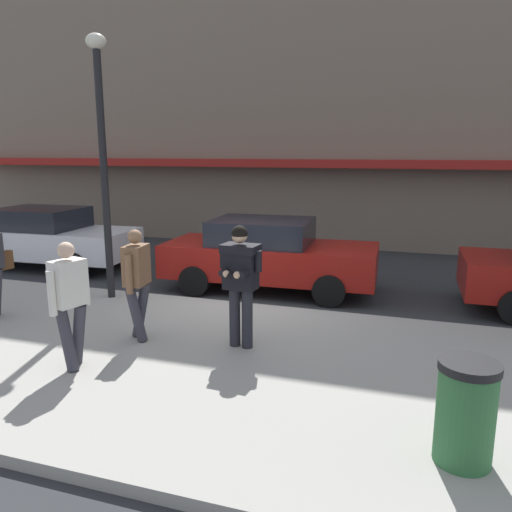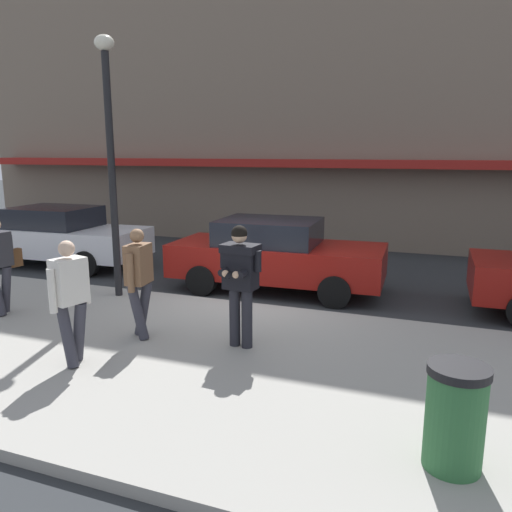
% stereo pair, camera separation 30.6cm
% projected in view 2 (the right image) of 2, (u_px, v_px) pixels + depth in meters
% --- Properties ---
extents(ground_plane, '(80.00, 80.00, 0.00)m').
position_uv_depth(ground_plane, '(247.00, 306.00, 9.74)').
color(ground_plane, '#2B2D30').
extents(sidewalk, '(32.00, 5.30, 0.14)m').
position_uv_depth(sidewalk, '(239.00, 368.00, 6.77)').
color(sidewalk, '#99968E').
rests_on(sidewalk, ground).
extents(curb_paint_line, '(28.00, 0.12, 0.01)m').
position_uv_depth(curb_paint_line, '(297.00, 310.00, 9.44)').
color(curb_paint_line, silver).
rests_on(curb_paint_line, ground).
extents(storefront_facade, '(28.00, 4.70, 11.98)m').
position_uv_depth(storefront_facade, '(373.00, 55.00, 15.95)').
color(storefront_facade, '#756656').
rests_on(storefront_facade, ground).
extents(parked_sedan_near, '(4.57, 2.07, 1.54)m').
position_uv_depth(parked_sedan_near, '(60.00, 236.00, 13.06)').
color(parked_sedan_near, silver).
rests_on(parked_sedan_near, ground).
extents(parked_sedan_mid, '(4.57, 2.07, 1.54)m').
position_uv_depth(parked_sedan_mid, '(275.00, 254.00, 10.70)').
color(parked_sedan_mid, maroon).
rests_on(parked_sedan_mid, ground).
extents(man_texting_on_phone, '(0.65, 0.60, 1.81)m').
position_uv_depth(man_texting_on_phone, '(240.00, 273.00, 7.13)').
color(man_texting_on_phone, '#23232B').
rests_on(man_texting_on_phone, sidewalk).
extents(pedestrian_in_light_coat, '(0.40, 0.58, 1.70)m').
position_uv_depth(pedestrian_in_light_coat, '(70.00, 295.00, 6.55)').
color(pedestrian_in_light_coat, '#33333D').
rests_on(pedestrian_in_light_coat, sidewalk).
extents(pedestrian_dark_coat, '(0.36, 0.60, 1.70)m').
position_uv_depth(pedestrian_dark_coat, '(139.00, 276.00, 7.53)').
color(pedestrian_dark_coat, '#33333D').
rests_on(pedestrian_dark_coat, sidewalk).
extents(street_lamp_post, '(0.36, 0.36, 4.88)m').
position_uv_depth(street_lamp_post, '(110.00, 141.00, 9.36)').
color(street_lamp_post, black).
rests_on(street_lamp_post, sidewalk).
extents(trash_bin, '(0.55, 0.55, 0.98)m').
position_uv_depth(trash_bin, '(455.00, 417.00, 4.45)').
color(trash_bin, '#2D6638').
rests_on(trash_bin, sidewalk).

